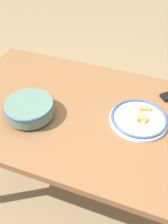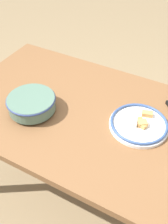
# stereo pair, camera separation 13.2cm
# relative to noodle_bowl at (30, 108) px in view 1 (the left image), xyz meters

# --- Properties ---
(ground_plane) EXTENTS (8.00, 8.00, 0.00)m
(ground_plane) POSITION_rel_noodle_bowl_xyz_m (0.30, 0.13, -0.83)
(ground_plane) COLOR #7F6B4C
(dining_table) EXTENTS (1.54, 0.88, 0.78)m
(dining_table) POSITION_rel_noodle_bowl_xyz_m (0.30, 0.13, -0.14)
(dining_table) COLOR brown
(dining_table) RESTS_ON ground_plane
(noodle_bowl) EXTENTS (0.25, 0.25, 0.09)m
(noodle_bowl) POSITION_rel_noodle_bowl_xyz_m (0.00, 0.00, 0.00)
(noodle_bowl) COLOR #4C6B5B
(noodle_bowl) RESTS_ON dining_table
(food_plate) EXTENTS (0.29, 0.29, 0.05)m
(food_plate) POSITION_rel_noodle_bowl_xyz_m (0.53, 0.16, -0.03)
(food_plate) COLOR white
(food_plate) RESTS_ON dining_table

